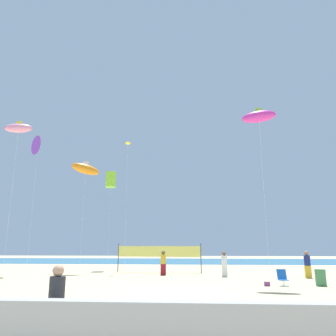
{
  "coord_description": "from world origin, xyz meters",
  "views": [
    {
      "loc": [
        0.94,
        -16.62,
        2.19
      ],
      "look_at": [
        -1.23,
        10.38,
        8.6
      ],
      "focal_mm": 35.28,
      "sensor_mm": 36.0,
      "label": 1
    }
  ],
  "objects_px": {
    "beachgoer_white_shirt": "(224,263)",
    "folding_beach_chair": "(282,277)",
    "beachgoer_navy_shirt": "(307,263)",
    "kite_orange_inflatable": "(85,169)",
    "beachgoer_mustard_shirt": "(163,262)",
    "mother_figure": "(56,298)",
    "beach_handbag": "(267,284)",
    "toddler_figure": "(72,318)",
    "kite_pink_inflatable": "(19,128)",
    "volleyball_net": "(159,253)",
    "kite_yellow_diamond": "(128,149)",
    "kite_magenta_inflatable": "(259,117)",
    "kite_violet_delta": "(38,146)",
    "kite_lime_box": "(111,180)",
    "trash_barrel": "(321,278)"
  },
  "relations": [
    {
      "from": "kite_lime_box",
      "to": "kite_violet_delta",
      "type": "bearing_deg",
      "value": -135.94
    },
    {
      "from": "kite_violet_delta",
      "to": "kite_lime_box",
      "type": "relative_size",
      "value": 1.24
    },
    {
      "from": "beachgoer_white_shirt",
      "to": "kite_lime_box",
      "type": "bearing_deg",
      "value": -77.19
    },
    {
      "from": "beachgoer_navy_shirt",
      "to": "kite_orange_inflatable",
      "type": "height_order",
      "value": "kite_orange_inflatable"
    },
    {
      "from": "trash_barrel",
      "to": "kite_yellow_diamond",
      "type": "distance_m",
      "value": 18.7
    },
    {
      "from": "mother_figure",
      "to": "folding_beach_chair",
      "type": "xyz_separation_m",
      "value": [
        8.41,
        11.6,
        -0.46
      ]
    },
    {
      "from": "beachgoer_white_shirt",
      "to": "kite_magenta_inflatable",
      "type": "bearing_deg",
      "value": 64.17
    },
    {
      "from": "mother_figure",
      "to": "kite_lime_box",
      "type": "xyz_separation_m",
      "value": [
        -4.76,
        23.15,
        7.7
      ]
    },
    {
      "from": "mother_figure",
      "to": "kite_magenta_inflatable",
      "type": "bearing_deg",
      "value": 40.23
    },
    {
      "from": "folding_beach_chair",
      "to": "kite_pink_inflatable",
      "type": "height_order",
      "value": "kite_pink_inflatable"
    },
    {
      "from": "toddler_figure",
      "to": "folding_beach_chair",
      "type": "distance_m",
      "value": 14.08
    },
    {
      "from": "mother_figure",
      "to": "beach_handbag",
      "type": "relative_size",
      "value": 5.7
    },
    {
      "from": "toddler_figure",
      "to": "folding_beach_chair",
      "type": "height_order",
      "value": "folding_beach_chair"
    },
    {
      "from": "beachgoer_white_shirt",
      "to": "beachgoer_navy_shirt",
      "type": "relative_size",
      "value": 0.97
    },
    {
      "from": "beachgoer_mustard_shirt",
      "to": "beach_handbag",
      "type": "height_order",
      "value": "beachgoer_mustard_shirt"
    },
    {
      "from": "beachgoer_navy_shirt",
      "to": "folding_beach_chair",
      "type": "bearing_deg",
      "value": 91.79
    },
    {
      "from": "volleyball_net",
      "to": "kite_pink_inflatable",
      "type": "xyz_separation_m",
      "value": [
        -8.67,
        -8.88,
        8.36
      ]
    },
    {
      "from": "beachgoer_mustard_shirt",
      "to": "beachgoer_navy_shirt",
      "type": "xyz_separation_m",
      "value": [
        10.34,
        -1.5,
        0.0
      ]
    },
    {
      "from": "trash_barrel",
      "to": "beach_handbag",
      "type": "height_order",
      "value": "trash_barrel"
    },
    {
      "from": "kite_violet_delta",
      "to": "toddler_figure",
      "type": "bearing_deg",
      "value": -59.87
    },
    {
      "from": "volleyball_net",
      "to": "kite_violet_delta",
      "type": "distance_m",
      "value": 14.04
    },
    {
      "from": "mother_figure",
      "to": "beach_handbag",
      "type": "distance_m",
      "value": 13.54
    },
    {
      "from": "beachgoer_navy_shirt",
      "to": "trash_barrel",
      "type": "height_order",
      "value": "beachgoer_navy_shirt"
    },
    {
      "from": "trash_barrel",
      "to": "beach_handbag",
      "type": "bearing_deg",
      "value": -174.25
    },
    {
      "from": "beachgoer_white_shirt",
      "to": "kite_yellow_diamond",
      "type": "relative_size",
      "value": 0.16
    },
    {
      "from": "beachgoer_mustard_shirt",
      "to": "trash_barrel",
      "type": "distance_m",
      "value": 11.38
    },
    {
      "from": "kite_pink_inflatable",
      "to": "kite_lime_box",
      "type": "distance_m",
      "value": 11.99
    },
    {
      "from": "volleyball_net",
      "to": "kite_yellow_diamond",
      "type": "distance_m",
      "value": 9.69
    },
    {
      "from": "folding_beach_chair",
      "to": "beach_handbag",
      "type": "xyz_separation_m",
      "value": [
        -0.95,
        -0.33,
        -0.34
      ]
    },
    {
      "from": "beachgoer_mustard_shirt",
      "to": "kite_yellow_diamond",
      "type": "height_order",
      "value": "kite_yellow_diamond"
    },
    {
      "from": "beachgoer_navy_shirt",
      "to": "kite_pink_inflatable",
      "type": "xyz_separation_m",
      "value": [
        -19.7,
        -4.53,
        9.0
      ]
    },
    {
      "from": "volleyball_net",
      "to": "kite_yellow_diamond",
      "type": "height_order",
      "value": "kite_yellow_diamond"
    },
    {
      "from": "toddler_figure",
      "to": "kite_pink_inflatable",
      "type": "xyz_separation_m",
      "value": [
        -8.79,
        11.8,
        9.52
      ]
    },
    {
      "from": "volleyball_net",
      "to": "beachgoer_white_shirt",
      "type": "bearing_deg",
      "value": -35.83
    },
    {
      "from": "kite_violet_delta",
      "to": "kite_lime_box",
      "type": "height_order",
      "value": "kite_violet_delta"
    },
    {
      "from": "folding_beach_chair",
      "to": "kite_violet_delta",
      "type": "relative_size",
      "value": 0.08
    },
    {
      "from": "beachgoer_white_shirt",
      "to": "folding_beach_chair",
      "type": "relative_size",
      "value": 2.03
    },
    {
      "from": "trash_barrel",
      "to": "volleyball_net",
      "type": "bearing_deg",
      "value": 138.21
    },
    {
      "from": "beachgoer_mustard_shirt",
      "to": "kite_orange_inflatable",
      "type": "xyz_separation_m",
      "value": [
        -7.23,
        1.79,
        7.94
      ]
    },
    {
      "from": "beachgoer_navy_shirt",
      "to": "kite_pink_inflatable",
      "type": "height_order",
      "value": "kite_pink_inflatable"
    },
    {
      "from": "kite_lime_box",
      "to": "kite_orange_inflatable",
      "type": "bearing_deg",
      "value": -112.26
    },
    {
      "from": "toddler_figure",
      "to": "folding_beach_chair",
      "type": "bearing_deg",
      "value": 35.94
    },
    {
      "from": "kite_lime_box",
      "to": "kite_pink_inflatable",
      "type": "bearing_deg",
      "value": -107.46
    },
    {
      "from": "folding_beach_chair",
      "to": "kite_orange_inflatable",
      "type": "xyz_separation_m",
      "value": [
        -14.62,
        8.02,
        8.46
      ]
    },
    {
      "from": "volleyball_net",
      "to": "kite_lime_box",
      "type": "bearing_deg",
      "value": 154.02
    },
    {
      "from": "trash_barrel",
      "to": "toddler_figure",
      "type": "bearing_deg",
      "value": -130.97
    },
    {
      "from": "beach_handbag",
      "to": "kite_pink_inflatable",
      "type": "bearing_deg",
      "value": 178.13
    },
    {
      "from": "beach_handbag",
      "to": "kite_pink_inflatable",
      "type": "distance_m",
      "value": 18.64
    },
    {
      "from": "kite_magenta_inflatable",
      "to": "kite_violet_delta",
      "type": "bearing_deg",
      "value": 159.12
    },
    {
      "from": "trash_barrel",
      "to": "kite_lime_box",
      "type": "bearing_deg",
      "value": 142.84
    }
  ]
}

